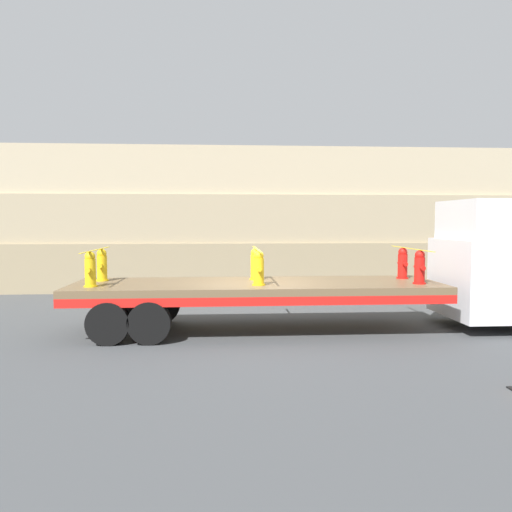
% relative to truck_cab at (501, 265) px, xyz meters
% --- Properties ---
extents(ground_plane, '(120.00, 120.00, 0.00)m').
position_rel_truck_cab_xyz_m(ground_plane, '(-6.18, 0.00, -1.59)').
color(ground_plane, '#3F4244').
extents(rock_cliff, '(60.00, 3.30, 5.54)m').
position_rel_truck_cab_xyz_m(rock_cliff, '(-6.18, 8.28, 1.18)').
color(rock_cliff, gray).
rests_on(rock_cliff, ground_plane).
extents(truck_cab, '(2.71, 2.56, 3.21)m').
position_rel_truck_cab_xyz_m(truck_cab, '(0.00, 0.00, 0.00)').
color(truck_cab, silver).
rests_on(truck_cab, ground_plane).
extents(flatbed_trailer, '(8.88, 2.63, 1.20)m').
position_rel_truck_cab_xyz_m(flatbed_trailer, '(-6.78, 0.00, -0.62)').
color(flatbed_trailer, brown).
rests_on(flatbed_trailer, ground_plane).
extents(fire_hydrant_yellow_near_0, '(0.31, 0.49, 0.80)m').
position_rel_truck_cab_xyz_m(fire_hydrant_yellow_near_0, '(-10.02, -0.56, -0.00)').
color(fire_hydrant_yellow_near_0, gold).
rests_on(fire_hydrant_yellow_near_0, flatbed_trailer).
extents(fire_hydrant_yellow_far_0, '(0.31, 0.49, 0.80)m').
position_rel_truck_cab_xyz_m(fire_hydrant_yellow_far_0, '(-10.02, 0.56, -0.00)').
color(fire_hydrant_yellow_far_0, gold).
rests_on(fire_hydrant_yellow_far_0, flatbed_trailer).
extents(fire_hydrant_yellow_near_1, '(0.31, 0.49, 0.80)m').
position_rel_truck_cab_xyz_m(fire_hydrant_yellow_near_1, '(-6.18, -0.56, -0.00)').
color(fire_hydrant_yellow_near_1, gold).
rests_on(fire_hydrant_yellow_near_1, flatbed_trailer).
extents(fire_hydrant_yellow_far_1, '(0.31, 0.49, 0.80)m').
position_rel_truck_cab_xyz_m(fire_hydrant_yellow_far_1, '(-6.18, 0.56, -0.00)').
color(fire_hydrant_yellow_far_1, gold).
rests_on(fire_hydrant_yellow_far_1, flatbed_trailer).
extents(fire_hydrant_red_near_2, '(0.31, 0.49, 0.80)m').
position_rel_truck_cab_xyz_m(fire_hydrant_red_near_2, '(-2.34, -0.56, -0.00)').
color(fire_hydrant_red_near_2, red).
rests_on(fire_hydrant_red_near_2, flatbed_trailer).
extents(fire_hydrant_red_far_2, '(0.31, 0.49, 0.80)m').
position_rel_truck_cab_xyz_m(fire_hydrant_red_far_2, '(-2.34, 0.56, -0.00)').
color(fire_hydrant_red_far_2, red).
rests_on(fire_hydrant_red_far_2, flatbed_trailer).
extents(cargo_strap_rear, '(0.05, 2.74, 0.01)m').
position_rel_truck_cab_xyz_m(cargo_strap_rear, '(-10.02, 0.00, 0.42)').
color(cargo_strap_rear, yellow).
rests_on(cargo_strap_rear, fire_hydrant_yellow_near_0).
extents(cargo_strap_middle, '(0.05, 2.74, 0.01)m').
position_rel_truck_cab_xyz_m(cargo_strap_middle, '(-6.18, 0.00, 0.42)').
color(cargo_strap_middle, yellow).
rests_on(cargo_strap_middle, fire_hydrant_yellow_near_1).
extents(cargo_strap_front, '(0.05, 2.74, 0.01)m').
position_rel_truck_cab_xyz_m(cargo_strap_front, '(-2.34, 0.00, 0.42)').
color(cargo_strap_front, yellow).
rests_on(cargo_strap_front, fire_hydrant_red_near_2).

